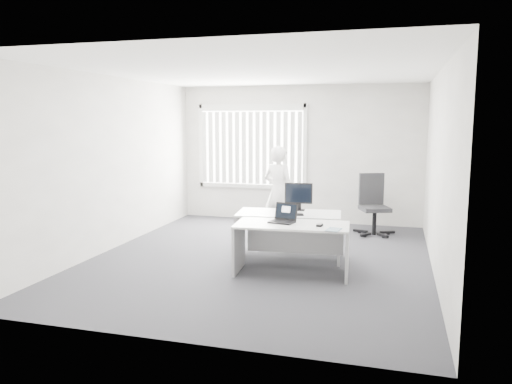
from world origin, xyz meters
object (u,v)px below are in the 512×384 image
(desk_near, at_px, (292,238))
(monitor, at_px, (299,197))
(desk_far, at_px, (289,226))
(office_chair, at_px, (374,216))
(laptop, at_px, (282,214))
(person, at_px, (279,192))

(desk_near, bearing_deg, monitor, 91.58)
(desk_far, height_order, monitor, monitor)
(office_chair, bearing_deg, laptop, -133.61)
(desk_far, xyz_separation_m, office_chair, (1.17, 2.03, -0.16))
(laptop, bearing_deg, monitor, 100.03)
(desk_near, bearing_deg, laptop, 164.53)
(desk_near, bearing_deg, person, 103.46)
(office_chair, distance_m, person, 1.84)
(laptop, relative_size, monitor, 0.77)
(desk_far, distance_m, laptop, 0.79)
(desk_near, xyz_separation_m, office_chair, (0.96, 2.78, -0.16))
(desk_near, distance_m, office_chair, 2.94)
(office_chair, height_order, person, person)
(desk_near, distance_m, laptop, 0.36)
(laptop, height_order, monitor, monitor)
(desk_near, height_order, monitor, monitor)
(desk_far, relative_size, monitor, 3.77)
(person, bearing_deg, office_chair, -135.89)
(desk_far, bearing_deg, person, 103.29)
(person, bearing_deg, desk_far, 130.59)
(office_chair, bearing_deg, desk_far, -141.45)
(desk_far, xyz_separation_m, monitor, (0.10, 0.25, 0.41))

